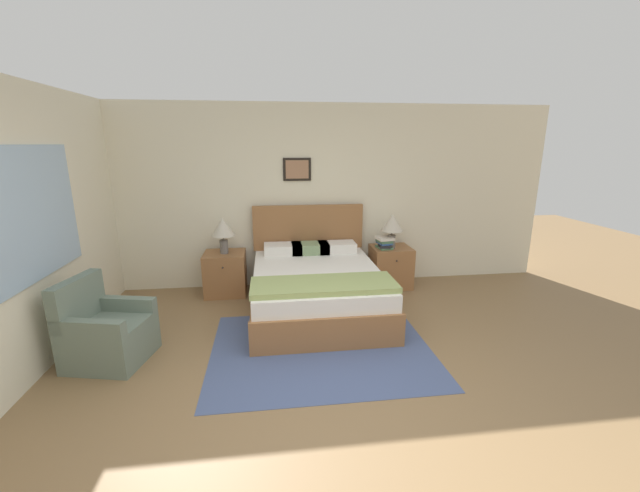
% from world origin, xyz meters
% --- Properties ---
extents(ground_plane, '(16.00, 16.00, 0.00)m').
position_xyz_m(ground_plane, '(0.00, 0.00, 0.00)').
color(ground_plane, olive).
extents(wall_back, '(7.46, 0.09, 2.60)m').
position_xyz_m(wall_back, '(-0.00, 3.17, 1.30)').
color(wall_back, beige).
rests_on(wall_back, ground_plane).
extents(wall_left, '(0.08, 5.54, 2.60)m').
position_xyz_m(wall_left, '(-2.56, 1.55, 1.31)').
color(wall_left, beige).
rests_on(wall_left, ground_plane).
extents(area_rug_main, '(2.23, 1.79, 0.01)m').
position_xyz_m(area_rug_main, '(0.06, 1.12, 0.00)').
color(area_rug_main, '#47567F').
rests_on(area_rug_main, ground_plane).
extents(bed, '(1.59, 2.03, 1.20)m').
position_xyz_m(bed, '(0.13, 2.10, 0.31)').
color(bed, '#936038').
rests_on(bed, ground_plane).
extents(armchair, '(0.80, 0.77, 0.83)m').
position_xyz_m(armchair, '(-2.03, 1.18, 0.29)').
color(armchair, slate).
rests_on(armchair, ground_plane).
extents(nightstand_near_window, '(0.56, 0.53, 0.59)m').
position_xyz_m(nightstand_near_window, '(-1.06, 2.83, 0.30)').
color(nightstand_near_window, '#936038').
rests_on(nightstand_near_window, ground_plane).
extents(nightstand_by_door, '(0.56, 0.53, 0.59)m').
position_xyz_m(nightstand_by_door, '(1.32, 2.83, 0.30)').
color(nightstand_by_door, '#936038').
rests_on(nightstand_by_door, ground_plane).
extents(table_lamp_near_window, '(0.32, 0.32, 0.49)m').
position_xyz_m(table_lamp_near_window, '(-1.06, 2.81, 0.94)').
color(table_lamp_near_window, slate).
rests_on(table_lamp_near_window, nightstand_near_window).
extents(table_lamp_by_door, '(0.32, 0.32, 0.49)m').
position_xyz_m(table_lamp_by_door, '(1.31, 2.81, 0.94)').
color(table_lamp_by_door, slate).
rests_on(table_lamp_by_door, nightstand_by_door).
extents(book_thick_bottom, '(0.21, 0.26, 0.03)m').
position_xyz_m(book_thick_bottom, '(1.19, 2.78, 0.61)').
color(book_thick_bottom, '#4C7551').
rests_on(book_thick_bottom, nightstand_by_door).
extents(book_hardcover_middle, '(0.19, 0.28, 0.04)m').
position_xyz_m(book_hardcover_middle, '(1.19, 2.78, 0.64)').
color(book_hardcover_middle, '#232328').
rests_on(book_hardcover_middle, book_thick_bottom).
extents(book_novel_upper, '(0.20, 0.24, 0.03)m').
position_xyz_m(book_novel_upper, '(1.19, 2.78, 0.67)').
color(book_novel_upper, '#335693').
rests_on(book_novel_upper, book_hardcover_middle).
extents(book_slim_near_top, '(0.21, 0.25, 0.04)m').
position_xyz_m(book_slim_near_top, '(1.19, 2.78, 0.70)').
color(book_slim_near_top, '#4C7551').
rests_on(book_slim_near_top, book_novel_upper).
extents(book_paperback_top, '(0.25, 0.27, 0.04)m').
position_xyz_m(book_paperback_top, '(1.19, 2.78, 0.74)').
color(book_paperback_top, silver).
rests_on(book_paperback_top, book_slim_near_top).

